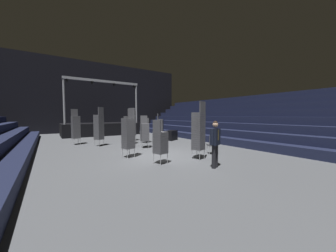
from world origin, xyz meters
name	(u,v)px	position (x,y,z in m)	size (l,w,h in m)	color
ground_plane	(158,156)	(0.00, 0.00, -0.05)	(22.00, 30.00, 0.10)	#515459
arena_end_wall	(92,97)	(0.00, 15.00, 4.00)	(22.00, 0.30, 8.00)	black
bleacher_bank_right	(243,117)	(8.00, 1.00, 1.80)	(6.00, 24.00, 3.60)	#191E38
stage_riser	(101,128)	(0.00, 11.24, 0.64)	(6.86, 3.43, 5.09)	black
man_with_tie	(215,141)	(0.61, -2.97, 0.95)	(0.57, 0.34, 1.69)	black
chair_stack_front_left	(145,130)	(1.26, 3.97, 0.86)	(0.58, 0.58, 1.71)	#B2B5BA
chair_stack_front_right	(145,132)	(0.34, 2.15, 0.94)	(0.53, 0.53, 1.88)	#B2B5BA
chair_stack_mid_left	(160,142)	(-0.72, -1.38, 0.86)	(0.53, 0.53, 1.71)	#B2B5BA
chair_stack_mid_right	(99,127)	(-1.73, 4.29, 1.19)	(0.60, 0.60, 2.39)	#B2B5BA
chair_stack_mid_centre	(198,130)	(1.06, -1.61, 1.24)	(0.53, 0.53, 2.48)	#B2B5BA
chair_stack_rear_left	(128,127)	(0.02, 3.86, 1.15)	(0.49, 0.49, 2.31)	#B2B5BA
chair_stack_rear_right	(76,127)	(-2.85, 5.69, 1.15)	(0.52, 0.52, 2.31)	#B2B5BA
chair_stack_rear_centre	(128,133)	(-1.36, 0.33, 1.11)	(0.53, 0.53, 2.22)	#B2B5BA
chair_stack_aisle_left	(132,125)	(0.90, 5.44, 1.19)	(0.53, 0.53, 2.39)	#B2B5BA
chair_stack_aisle_right	(160,126)	(3.26, 5.24, 1.03)	(0.62, 0.62, 2.05)	#B2B5BA
equipment_road_case	(171,135)	(3.50, 4.00, 0.37)	(0.90, 0.60, 0.75)	black
loose_chair_near_man	(213,143)	(2.31, -1.27, 0.53)	(0.59, 0.59, 0.95)	#B2B5BA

